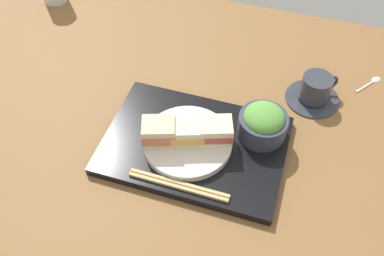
% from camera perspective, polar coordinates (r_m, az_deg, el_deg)
% --- Properties ---
extents(ground_plane, '(1.40, 1.00, 0.03)m').
position_cam_1_polar(ground_plane, '(0.99, -1.20, 0.47)').
color(ground_plane, brown).
extents(serving_tray, '(0.39, 0.27, 0.02)m').
position_cam_1_polar(serving_tray, '(0.92, 0.36, -2.37)').
color(serving_tray, black).
rests_on(serving_tray, ground_plane).
extents(sandwich_plate, '(0.19, 0.19, 0.02)m').
position_cam_1_polar(sandwich_plate, '(0.90, -0.62, -1.86)').
color(sandwich_plate, silver).
rests_on(sandwich_plate, serving_tray).
extents(sandwich_near, '(0.08, 0.08, 0.06)m').
position_cam_1_polar(sandwich_near, '(0.88, -4.55, -0.57)').
color(sandwich_near, beige).
rests_on(sandwich_near, sandwich_plate).
extents(sandwich_middle, '(0.08, 0.08, 0.05)m').
position_cam_1_polar(sandwich_middle, '(0.88, -0.63, -0.59)').
color(sandwich_middle, beige).
rests_on(sandwich_middle, sandwich_plate).
extents(sandwich_far, '(0.08, 0.08, 0.05)m').
position_cam_1_polar(sandwich_far, '(0.88, 3.26, -0.42)').
color(sandwich_far, beige).
rests_on(sandwich_far, sandwich_plate).
extents(salad_bowl, '(0.11, 0.11, 0.08)m').
position_cam_1_polar(salad_bowl, '(0.92, 9.71, 0.91)').
color(salad_bowl, '#33384C').
rests_on(salad_bowl, serving_tray).
extents(chopsticks_pair, '(0.21, 0.02, 0.01)m').
position_cam_1_polar(chopsticks_pair, '(0.85, -1.83, -7.80)').
color(chopsticks_pair, tan).
rests_on(chopsticks_pair, serving_tray).
extents(coffee_cup, '(0.13, 0.13, 0.07)m').
position_cam_1_polar(coffee_cup, '(1.05, 16.45, 4.96)').
color(coffee_cup, '#333842').
rests_on(coffee_cup, ground_plane).
extents(teaspoon, '(0.07, 0.08, 0.01)m').
position_cam_1_polar(teaspoon, '(1.16, 23.53, 5.94)').
color(teaspoon, silver).
rests_on(teaspoon, ground_plane).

